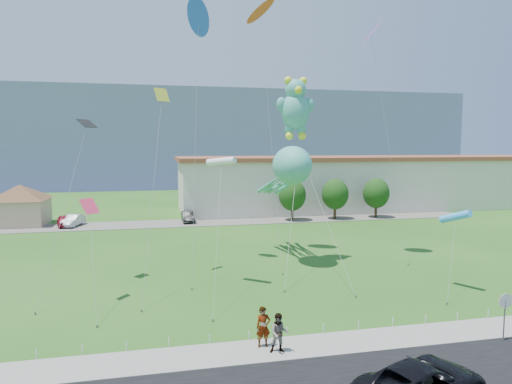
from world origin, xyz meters
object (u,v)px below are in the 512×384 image
parked_car_red (64,221)px  parked_car_black (188,217)px  warehouse (370,182)px  pedestrian_left (263,327)px  octopus_kite (288,173)px  parked_car_silver (73,220)px  suv (421,382)px  pedestrian_right (279,333)px  stop_sign (505,305)px  pavilion (20,201)px  teddy_bear_kite (295,107)px

parked_car_red → parked_car_black: size_ratio=0.96×
warehouse → pedestrian_left: size_ratio=30.92×
parked_car_black → octopus_kite: 24.16m
octopus_kite → parked_car_black: bearing=107.5°
parked_car_red → parked_car_silver: parked_car_silver is taller
suv → pedestrian_right: size_ratio=2.97×
warehouse → suv: size_ratio=10.92×
suv → pedestrian_left: pedestrian_left is taller
warehouse → parked_car_red: size_ratio=15.34×
stop_sign → parked_car_silver: stop_sign is taller
pedestrian_left → pedestrian_right: bearing=-53.8°
parked_car_silver → parked_car_red: bearing=-161.6°
suv → pedestrian_right: 6.66m
stop_sign → parked_car_silver: (-27.00, 39.75, -1.12)m
pavilion → pedestrian_right: 46.75m
pedestrian_left → stop_sign: bearing=-9.7°
suv → parked_car_black: size_ratio=1.35×
warehouse → parked_car_red: bearing=-169.2°
stop_sign → pedestrian_left: size_ratio=1.27×
suv → stop_sign: bearing=-79.8°
parked_car_black → parked_car_silver: bearing=178.6°
suv → pedestrian_right: (-4.20, 5.16, 0.20)m
stop_sign → octopus_kite: (-6.10, 17.74, 5.72)m
suv → pedestrian_right: pedestrian_right is taller
parked_car_silver → pedestrian_right: bearing=-52.5°
pavilion → parked_car_red: pavilion is taller
pavilion → parked_car_black: bearing=-6.6°
warehouse → pedestrian_left: (-28.52, -46.39, -3.04)m
octopus_kite → teddy_bear_kite: 5.48m
pedestrian_right → parked_car_black: bearing=102.6°
octopus_kite → pedestrian_right: bearing=-107.7°
parked_car_red → octopus_kite: (21.89, -21.95, 6.86)m
pedestrian_left → parked_car_red: (-15.98, 37.88, -0.35)m
octopus_kite → parked_car_silver: bearing=133.5°
pedestrian_left → parked_car_silver: 40.78m
warehouse → parked_car_red: warehouse is taller
warehouse → pedestrian_right: warehouse is taller
stop_sign → suv: size_ratio=0.45×
pavilion → teddy_bear_kite: (27.91, -24.67, 10.02)m
pedestrian_right → octopus_kite: (5.32, 16.71, 6.55)m
pedestrian_left → teddy_bear_kite: size_ratio=0.13×
parked_car_red → parked_car_silver: bearing=-11.1°
teddy_bear_kite → pavilion: bearing=138.5°
suv → parked_car_black: 44.35m
suv → parked_car_silver: (-19.78, 43.87, -0.08)m
stop_sign → pedestrian_right: 11.50m
parked_car_red → octopus_kite: size_ratio=0.30×
parked_car_silver → warehouse: bearing=26.5°
pedestrian_right → octopus_kite: octopus_kite is taller
suv → parked_car_silver: 48.12m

